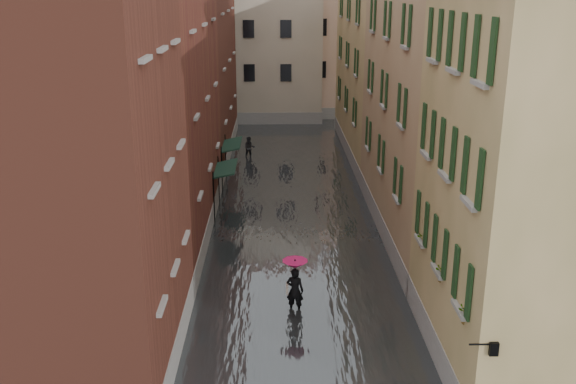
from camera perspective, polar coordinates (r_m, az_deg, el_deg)
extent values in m
plane|color=#545456|center=(22.68, 1.36, -12.29)|extent=(120.00, 120.00, 0.00)
cube|color=#3E4245|center=(34.49, 0.42, -1.18)|extent=(10.00, 60.00, 0.20)
cube|color=brown|center=(19.22, -19.55, 2.06)|extent=(6.00, 8.00, 13.00)
cube|color=brown|center=(29.66, -13.09, 7.47)|extent=(6.00, 14.00, 12.50)
cube|color=brown|center=(44.20, -9.28, 12.02)|extent=(6.00, 16.00, 14.00)
cube|color=olive|center=(20.09, 22.13, 0.19)|extent=(6.00, 8.00, 11.50)
cube|color=tan|center=(30.05, 14.27, 8.00)|extent=(6.00, 14.00, 13.00)
cube|color=olive|center=(44.64, 9.21, 10.46)|extent=(6.00, 16.00, 11.50)
cube|color=beige|center=(57.81, -3.33, 13.08)|extent=(12.00, 9.00, 13.00)
cube|color=#D2AD94|center=(60.21, 5.56, 12.75)|extent=(10.00, 9.00, 12.00)
cube|color=#153022|center=(32.62, -5.57, 2.11)|extent=(1.09, 2.88, 0.31)
cylinder|color=black|center=(31.64, -6.60, -0.62)|extent=(0.06, 0.06, 2.80)
cylinder|color=black|center=(34.37, -6.18, 0.92)|extent=(0.06, 0.06, 2.80)
cube|color=#153022|center=(37.53, -5.02, 4.24)|extent=(1.09, 3.01, 0.31)
cylinder|color=black|center=(36.41, -5.90, 1.91)|extent=(0.06, 0.06, 2.80)
cylinder|color=black|center=(39.30, -5.56, 3.12)|extent=(0.06, 0.06, 2.80)
cylinder|color=black|center=(16.68, 16.80, -12.84)|extent=(0.60, 0.05, 0.05)
cube|color=black|center=(16.83, 17.77, -13.06)|extent=(0.22, 0.22, 0.35)
cube|color=beige|center=(16.83, 17.77, -13.06)|extent=(0.14, 0.14, 0.24)
cube|color=brown|center=(17.80, 15.72, -10.48)|extent=(0.22, 0.85, 0.18)
imported|color=#265926|center=(17.61, 15.84, -9.28)|extent=(0.59, 0.51, 0.66)
cube|color=brown|center=(19.94, 13.71, -7.11)|extent=(0.22, 0.85, 0.18)
imported|color=#265926|center=(19.77, 13.80, -6.00)|extent=(0.59, 0.51, 0.66)
cube|color=brown|center=(22.25, 12.06, -4.29)|extent=(0.22, 0.85, 0.18)
imported|color=#265926|center=(22.10, 12.13, -3.28)|extent=(0.59, 0.51, 0.66)
imported|color=black|center=(23.45, 0.62, -8.76)|extent=(0.72, 0.57, 1.76)
cube|color=beige|center=(23.46, -0.08, -8.55)|extent=(0.08, 0.30, 0.38)
cylinder|color=black|center=(23.24, 0.62, -7.72)|extent=(0.02, 0.02, 1.00)
cone|color=#C60D52|center=(23.00, 0.63, -6.44)|extent=(0.93, 0.93, 0.28)
imported|color=black|center=(43.81, -3.45, 3.91)|extent=(0.83, 0.68, 1.59)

